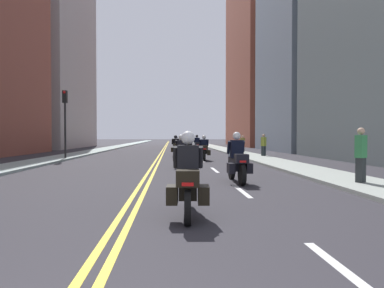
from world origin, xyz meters
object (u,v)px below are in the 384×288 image
at_px(motorcycle_3, 204,150).
at_px(pedestrian_2, 243,144).
at_px(motorcycle_1, 237,162).
at_px(motorcycle_5, 197,146).
at_px(motorcycle_4, 176,148).
at_px(motorcycle_7, 189,143).
at_px(motorcycle_0, 188,182).
at_px(pedestrian_0, 361,156).
at_px(pedestrian_1, 264,145).
at_px(motorcycle_2, 181,154).
at_px(motorcycle_6, 177,145).
at_px(traffic_light_near, 65,112).

relative_size(motorcycle_3, pedestrian_2, 1.32).
xyz_separation_m(motorcycle_1, motorcycle_3, (-0.09, 10.59, -0.01)).
bearing_deg(motorcycle_5, motorcycle_4, -112.82).
bearing_deg(pedestrian_2, motorcycle_7, -19.29).
distance_m(motorcycle_0, pedestrian_0, 6.65).
xyz_separation_m(motorcycle_1, motorcycle_7, (-0.07, 30.44, 0.01)).
bearing_deg(motorcycle_4, motorcycle_5, 65.85).
bearing_deg(pedestrian_1, motorcycle_1, 134.48).
relative_size(motorcycle_0, motorcycle_3, 0.97).
height_order(motorcycle_7, pedestrian_1, pedestrian_1).
distance_m(motorcycle_4, pedestrian_0, 17.14).
height_order(motorcycle_5, motorcycle_7, motorcycle_5).
bearing_deg(pedestrian_2, motorcycle_5, 37.90).
bearing_deg(motorcycle_3, motorcycle_1, -86.39).
distance_m(motorcycle_1, motorcycle_4, 15.36).
relative_size(motorcycle_2, pedestrian_0, 1.28).
height_order(motorcycle_2, pedestrian_2, pedestrian_2).
xyz_separation_m(motorcycle_6, pedestrian_0, (5.22, -26.36, 0.29)).
bearing_deg(motorcycle_1, motorcycle_4, 94.83).
distance_m(motorcycle_3, motorcycle_4, 4.98).
height_order(pedestrian_0, pedestrian_1, pedestrian_0).
relative_size(motorcycle_1, pedestrian_2, 1.39).
bearing_deg(motorcycle_1, motorcycle_7, 88.12).
relative_size(motorcycle_2, pedestrian_2, 1.42).
bearing_deg(motorcycle_7, motorcycle_2, -95.43).
height_order(motorcycle_0, motorcycle_2, motorcycle_0).
xyz_separation_m(motorcycle_7, pedestrian_1, (4.56, -16.96, 0.19)).
xyz_separation_m(motorcycle_0, motorcycle_4, (0.01, 20.02, -0.01)).
bearing_deg(pedestrian_0, pedestrian_1, 51.89).
bearing_deg(motorcycle_2, pedestrian_1, 54.58).
relative_size(motorcycle_1, motorcycle_6, 1.04).
xyz_separation_m(motorcycle_2, pedestrian_1, (6.17, 7.89, 0.22)).
relative_size(motorcycle_3, traffic_light_near, 0.47).
bearing_deg(motorcycle_4, motorcycle_1, -86.36).
height_order(motorcycle_4, motorcycle_6, motorcycle_4).
xyz_separation_m(motorcycle_3, motorcycle_6, (-1.50, 14.77, -0.02)).
xyz_separation_m(motorcycle_5, pedestrian_2, (4.06, -0.77, 0.17)).
bearing_deg(motorcycle_2, motorcycle_3, 74.96).
bearing_deg(motorcycle_7, motorcycle_0, -94.61).
relative_size(motorcycle_1, motorcycle_4, 1.02).
height_order(motorcycle_4, pedestrian_2, motorcycle_4).
height_order(motorcycle_5, traffic_light_near, traffic_light_near).
bearing_deg(motorcycle_0, motorcycle_3, 86.61).
height_order(motorcycle_1, motorcycle_7, motorcycle_1).
xyz_separation_m(traffic_light_near, pedestrian_2, (13.31, 7.97, -2.30)).
bearing_deg(motorcycle_3, motorcycle_5, 91.51).
relative_size(motorcycle_7, pedestrian_0, 1.25).
relative_size(motorcycle_5, motorcycle_6, 1.02).
height_order(motorcycle_0, motorcycle_5, motorcycle_5).
relative_size(motorcycle_6, pedestrian_1, 1.28).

